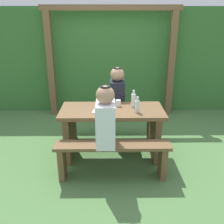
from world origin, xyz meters
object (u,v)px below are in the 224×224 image
object	(u,v)px
bench_far	(112,120)
person_white_shirt	(106,118)
bottle_left	(133,100)
picnic_table	(112,125)
bench_near	(112,154)
person_black_coat	(117,93)
drinking_glass	(118,103)
bottle_right	(137,106)
cell_phone	(95,111)

from	to	relation	value
bench_far	person_white_shirt	xyz separation A→B (m)	(-0.08, -1.04, 0.47)
bench_far	bottle_left	bearing A→B (deg)	-54.69
picnic_table	bench_near	world-z (taller)	picnic_table
picnic_table	person_black_coat	size ratio (longest dim) A/B	1.95
person_white_shirt	person_black_coat	bearing A→B (deg)	80.90
bottle_left	picnic_table	bearing A→B (deg)	-161.21
person_black_coat	bench_far	bearing A→B (deg)	177.78
picnic_table	drinking_glass	xyz separation A→B (m)	(0.09, 0.12, 0.27)
bottle_left	bottle_right	size ratio (longest dim) A/B	1.11
bottle_right	cell_phone	world-z (taller)	bottle_right
picnic_table	bottle_left	size ratio (longest dim) A/B	5.94
bench_far	bench_near	bearing A→B (deg)	-90.00
picnic_table	person_white_shirt	size ratio (longest dim) A/B	1.95
bench_near	drinking_glass	size ratio (longest dim) A/B	15.96
person_black_coat	cell_phone	xyz separation A→B (m)	(-0.31, -0.62, -0.07)
picnic_table	cell_phone	world-z (taller)	cell_phone
bottle_left	bench_far	bearing A→B (deg)	125.31
drinking_glass	bottle_right	world-z (taller)	bottle_right
person_black_coat	bench_near	bearing A→B (deg)	-94.70
person_white_shirt	person_black_coat	xyz separation A→B (m)	(0.17, 1.04, 0.00)
cell_phone	bench_far	bearing A→B (deg)	76.80
bench_near	person_black_coat	size ratio (longest dim) A/B	1.95
bottle_left	bench_near	bearing A→B (deg)	-115.54
cell_phone	drinking_glass	bearing A→B (deg)	42.30
bottle_left	cell_phone	world-z (taller)	bottle_left
bench_far	picnic_table	bearing A→B (deg)	-90.00
person_black_coat	drinking_glass	bearing A→B (deg)	-89.69
bench_near	bottle_left	bearing A→B (deg)	64.46
bench_far	drinking_glass	world-z (taller)	drinking_glass
picnic_table	person_white_shirt	xyz separation A→B (m)	(-0.08, -0.52, 0.31)
person_white_shirt	cell_phone	xyz separation A→B (m)	(-0.14, 0.42, -0.07)
bench_near	drinking_glass	distance (m)	0.78
bottle_right	cell_phone	bearing A→B (deg)	177.82
bottle_left	cell_phone	bearing A→B (deg)	-158.92
picnic_table	person_black_coat	distance (m)	0.61
person_white_shirt	cell_phone	bearing A→B (deg)	108.58
person_black_coat	drinking_glass	world-z (taller)	person_black_coat
bench_far	cell_phone	world-z (taller)	cell_phone
person_white_shirt	bottle_right	size ratio (longest dim) A/B	3.39
bench_near	cell_phone	size ratio (longest dim) A/B	10.00
person_black_coat	picnic_table	bearing A→B (deg)	-99.37
bottle_right	person_white_shirt	bearing A→B (deg)	-135.58
picnic_table	bottle_left	bearing A→B (deg)	18.79
picnic_table	person_black_coat	xyz separation A→B (m)	(0.09, 0.52, 0.31)
picnic_table	bottle_left	world-z (taller)	bottle_left
bench_near	drinking_glass	xyz separation A→B (m)	(0.09, 0.65, 0.43)
drinking_glass	bench_near	bearing A→B (deg)	-97.73
person_black_coat	bottle_left	xyz separation A→B (m)	(0.21, -0.42, 0.02)
person_black_coat	bottle_right	world-z (taller)	person_black_coat
bottle_left	bottle_right	bearing A→B (deg)	-82.64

